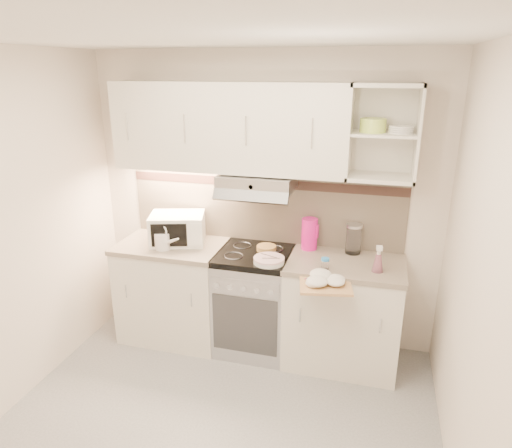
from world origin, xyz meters
name	(u,v)px	position (x,y,z in m)	size (l,w,h in m)	color
ground	(211,436)	(0.00, 0.00, 0.00)	(3.00, 3.00, 0.00)	#9B9B9E
room_shell	(223,189)	(0.00, 0.37, 1.63)	(3.04, 2.84, 2.52)	silver
base_cabinet_left	(174,292)	(-0.75, 1.10, 0.43)	(0.90, 0.60, 0.86)	silver
worktop_left	(171,246)	(-0.75, 1.10, 0.88)	(0.92, 0.62, 0.04)	gray
base_cabinet_right	(342,314)	(0.75, 1.10, 0.43)	(0.90, 0.60, 0.86)	silver
worktop_right	(346,264)	(0.75, 1.10, 0.88)	(0.92, 0.62, 0.04)	gray
electric_range	(254,300)	(0.00, 1.10, 0.45)	(0.60, 0.60, 0.90)	#B7B7BC
microwave	(177,229)	(-0.70, 1.14, 1.03)	(0.53, 0.46, 0.26)	white
watering_can	(163,240)	(-0.76, 0.97, 0.98)	(0.26, 0.15, 0.22)	silver
plate_stack	(269,260)	(0.17, 0.92, 0.92)	(0.24, 0.24, 0.05)	silver
bread_loaf	(266,248)	(0.09, 1.17, 0.92)	(0.16, 0.16, 0.04)	olive
pink_pitcher	(310,234)	(0.43, 1.30, 1.03)	(0.14, 0.13, 0.27)	#E5148F
glass_jar	(354,239)	(0.79, 1.30, 1.03)	(0.13, 0.13, 0.25)	white
spice_jar	(325,264)	(0.61, 0.92, 0.95)	(0.06, 0.06, 0.09)	white
spray_bottle	(378,261)	(0.99, 0.98, 0.99)	(0.09, 0.09, 0.22)	pink
cutting_board	(325,284)	(0.64, 0.72, 0.87)	(0.37, 0.33, 0.02)	tan
dish_towel	(325,279)	(0.64, 0.71, 0.92)	(0.29, 0.25, 0.08)	silver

